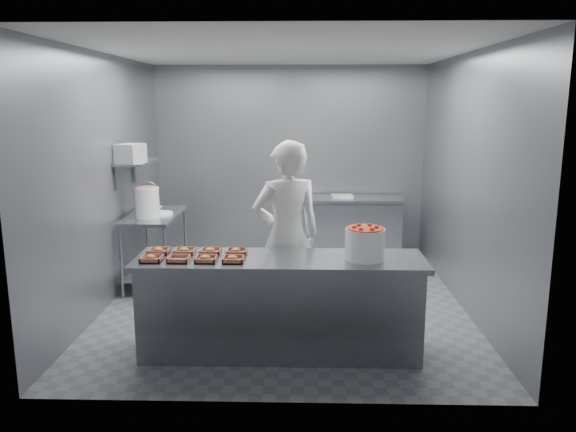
# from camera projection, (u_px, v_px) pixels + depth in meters

# --- Properties ---
(floor) EXTENTS (4.50, 4.50, 0.00)m
(floor) POSITION_uv_depth(u_px,v_px,m) (285.00, 301.00, 6.52)
(floor) COLOR #4C4C51
(floor) RESTS_ON ground
(ceiling) EXTENTS (4.50, 4.50, 0.00)m
(ceiling) POSITION_uv_depth(u_px,v_px,m) (285.00, 51.00, 5.96)
(ceiling) COLOR white
(ceiling) RESTS_ON wall_back
(wall_back) EXTENTS (4.00, 0.04, 2.80)m
(wall_back) POSITION_uv_depth(u_px,v_px,m) (290.00, 161.00, 8.44)
(wall_back) COLOR slate
(wall_back) RESTS_ON ground
(wall_left) EXTENTS (0.04, 4.50, 2.80)m
(wall_left) POSITION_uv_depth(u_px,v_px,m) (107.00, 181.00, 6.29)
(wall_left) COLOR slate
(wall_left) RESTS_ON ground
(wall_right) EXTENTS (0.04, 4.50, 2.80)m
(wall_right) POSITION_uv_depth(u_px,v_px,m) (466.00, 182.00, 6.19)
(wall_right) COLOR slate
(wall_right) RESTS_ON ground
(service_counter) EXTENTS (2.60, 0.70, 0.90)m
(service_counter) POSITION_uv_depth(u_px,v_px,m) (280.00, 305.00, 5.11)
(service_counter) COLOR slate
(service_counter) RESTS_ON ground
(prep_table) EXTENTS (0.60, 1.20, 0.90)m
(prep_table) POSITION_uv_depth(u_px,v_px,m) (155.00, 238.00, 7.03)
(prep_table) COLOR slate
(prep_table) RESTS_ON ground
(back_counter) EXTENTS (1.50, 0.60, 0.90)m
(back_counter) POSITION_uv_depth(u_px,v_px,m) (350.00, 227.00, 8.27)
(back_counter) COLOR slate
(back_counter) RESTS_ON ground
(wall_shelf) EXTENTS (0.35, 0.90, 0.03)m
(wall_shelf) POSITION_uv_depth(u_px,v_px,m) (138.00, 162.00, 6.85)
(wall_shelf) COLOR slate
(wall_shelf) RESTS_ON wall_left
(tray_0) EXTENTS (0.19, 0.18, 0.06)m
(tray_0) POSITION_uv_depth(u_px,v_px,m) (151.00, 258.00, 4.92)
(tray_0) COLOR tan
(tray_0) RESTS_ON service_counter
(tray_1) EXTENTS (0.19, 0.18, 0.04)m
(tray_1) POSITION_uv_depth(u_px,v_px,m) (179.00, 259.00, 4.91)
(tray_1) COLOR tan
(tray_1) RESTS_ON service_counter
(tray_2) EXTENTS (0.19, 0.18, 0.06)m
(tray_2) POSITION_uv_depth(u_px,v_px,m) (206.00, 259.00, 4.91)
(tray_2) COLOR tan
(tray_2) RESTS_ON service_counter
(tray_3) EXTENTS (0.19, 0.18, 0.06)m
(tray_3) POSITION_uv_depth(u_px,v_px,m) (233.00, 259.00, 4.90)
(tray_3) COLOR tan
(tray_3) RESTS_ON service_counter
(tray_4) EXTENTS (0.19, 0.18, 0.06)m
(tray_4) POSITION_uv_depth(u_px,v_px,m) (159.00, 251.00, 5.17)
(tray_4) COLOR tan
(tray_4) RESTS_ON service_counter
(tray_5) EXTENTS (0.19, 0.18, 0.06)m
(tray_5) POSITION_uv_depth(u_px,v_px,m) (185.00, 251.00, 5.16)
(tray_5) COLOR tan
(tray_5) RESTS_ON service_counter
(tray_6) EXTENTS (0.19, 0.18, 0.06)m
(tray_6) POSITION_uv_depth(u_px,v_px,m) (210.00, 251.00, 5.16)
(tray_6) COLOR tan
(tray_6) RESTS_ON service_counter
(tray_7) EXTENTS (0.19, 0.18, 0.06)m
(tray_7) POSITION_uv_depth(u_px,v_px,m) (236.00, 251.00, 5.15)
(tray_7) COLOR tan
(tray_7) RESTS_ON service_counter
(worker) EXTENTS (0.80, 0.65, 1.91)m
(worker) POSITION_uv_depth(u_px,v_px,m) (287.00, 236.00, 5.59)
(worker) COLOR silver
(worker) RESTS_ON ground
(strawberry_tub) EXTENTS (0.35, 0.35, 0.29)m
(strawberry_tub) POSITION_uv_depth(u_px,v_px,m) (365.00, 243.00, 4.94)
(strawberry_tub) COLOR white
(strawberry_tub) RESTS_ON service_counter
(glaze_bucket) EXTENTS (0.30, 0.29, 0.44)m
(glaze_bucket) POSITION_uv_depth(u_px,v_px,m) (147.00, 202.00, 6.74)
(glaze_bucket) COLOR white
(glaze_bucket) RESTS_ON prep_table
(bucket_lid) EXTENTS (0.34, 0.34, 0.03)m
(bucket_lid) POSITION_uv_depth(u_px,v_px,m) (159.00, 214.00, 6.92)
(bucket_lid) COLOR white
(bucket_lid) RESTS_ON prep_table
(rag) EXTENTS (0.14, 0.13, 0.02)m
(rag) POSITION_uv_depth(u_px,v_px,m) (156.00, 207.00, 7.40)
(rag) COLOR #CCB28C
(rag) RESTS_ON prep_table
(appliance) EXTENTS (0.33, 0.36, 0.22)m
(appliance) POSITION_uv_depth(u_px,v_px,m) (130.00, 153.00, 6.56)
(appliance) COLOR gray
(appliance) RESTS_ON wall_shelf
(paper_stack) EXTENTS (0.31, 0.24, 0.04)m
(paper_stack) POSITION_uv_depth(u_px,v_px,m) (342.00, 196.00, 8.18)
(paper_stack) COLOR silver
(paper_stack) RESTS_ON back_counter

